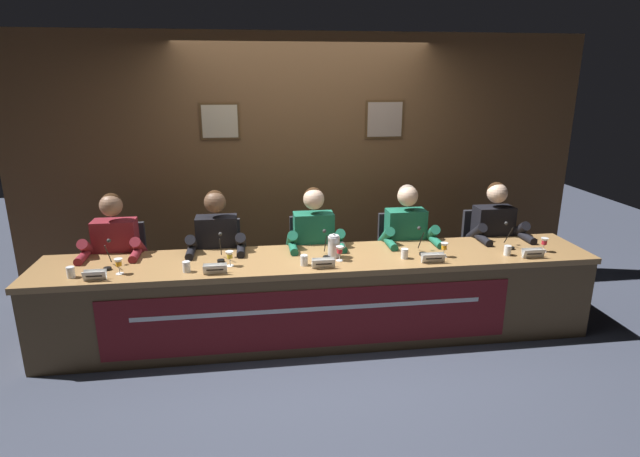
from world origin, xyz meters
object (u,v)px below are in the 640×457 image
juice_glass_center (340,251)px  panelist_center (315,245)px  juice_glass_right (444,247)px  chair_left (220,270)px  microphone_left (221,252)px  water_cup_right (405,254)px  microphone_center (326,248)px  water_cup_far_left (71,273)px  chair_far_left (124,275)px  panelist_far_left (115,254)px  water_cup_left (186,267)px  chair_right (400,262)px  water_pitcher_central (334,246)px  chair_far_right (484,257)px  nameplate_far_right (533,253)px  panelist_left (217,249)px  microphone_far_right (509,240)px  microphone_right (421,245)px  panelist_right (408,241)px  microphone_far_left (108,259)px  water_cup_far_right (507,251)px  water_cup_center (304,261)px  juice_glass_far_right (544,242)px  nameplate_right (433,258)px  conference_table (321,287)px  nameplate_far_left (95,275)px  nameplate_center (323,263)px  nameplate_left (215,269)px  panelist_far_right (496,237)px  juice_glass_far_left (119,263)px

juice_glass_center → panelist_center: bearing=107.9°
juice_glass_center → juice_glass_right: size_ratio=1.00×
chair_left → microphone_left: size_ratio=4.18×
microphone_left → water_cup_right: microphone_left is taller
microphone_center → water_cup_far_left: bearing=-174.4°
chair_far_left → panelist_far_left: 0.34m
microphone_left → water_cup_left: bearing=-137.8°
juice_glass_right → chair_right: bearing=103.3°
juice_glass_right → water_pitcher_central: size_ratio=0.59×
chair_left → chair_far_right: bearing=0.0°
juice_glass_right → panelist_far_left: bearing=170.1°
chair_left → juice_glass_right: size_ratio=7.28×
chair_left → nameplate_far_right: chair_left is taller
panelist_left → microphone_far_right: 2.58m
microphone_right → panelist_right: bearing=90.4°
microphone_far_left → microphone_left: 0.87m
chair_left → water_cup_far_right: (2.45, -0.72, 0.32)m
water_cup_center → juice_glass_far_right: juice_glass_far_right is taller
microphone_far_left → nameplate_right: size_ratio=1.13×
chair_left → microphone_far_right: (2.56, -0.53, 0.36)m
conference_table → panelist_far_left: bearing=164.9°
conference_table → chair_far_right: (1.74, 0.67, -0.07)m
nameplate_far_right → microphone_left: bearing=173.5°
nameplate_far_left → juice_glass_right: (2.76, 0.14, 0.05)m
panelist_right → juice_glass_far_right: (1.06, -0.48, 0.10)m
microphone_far_left → microphone_far_right: 3.38m
panelist_left → chair_right: bearing=6.6°
conference_table → nameplate_center: bearing=-91.4°
water_cup_center → chair_right: bearing=35.3°
nameplate_left → water_cup_left: 0.23m
nameplate_center → panelist_far_right: (1.74, 0.60, -0.05)m
microphone_right → panelist_far_right: panelist_far_right is taller
juice_glass_far_left → juice_glass_far_right: bearing=0.6°
juice_glass_right → nameplate_left: bearing=-176.0°
water_cup_far_left → water_cup_far_right: size_ratio=1.00×
panelist_far_left → water_cup_far_left: bearing=-108.8°
panelist_far_left → water_cup_left: (0.67, -0.54, 0.05)m
conference_table → nameplate_far_left: (-1.72, -0.16, 0.26)m
nameplate_right → microphone_far_right: microphone_far_right is taller
nameplate_far_left → panelist_center: (1.73, 0.63, -0.05)m
panelist_right → microphone_right: (0.00, -0.38, 0.08)m
conference_table → juice_glass_far_left: juice_glass_far_left is taller
microphone_center → chair_right: (0.82, 0.55, -0.36)m
juice_glass_far_right → water_cup_left: bearing=-178.8°
panelist_center → juice_glass_right: bearing=-25.2°
nameplate_far_left → water_cup_right: 2.42m
panelist_far_left → water_cup_far_right: bearing=-8.9°
microphone_far_left → nameplate_far_right: size_ratio=1.17×
microphone_left → nameplate_far_right: 2.60m
conference_table → microphone_center: microphone_center is taller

